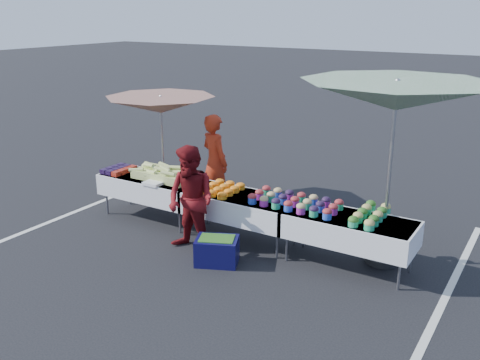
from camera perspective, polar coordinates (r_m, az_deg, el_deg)
The scene contains 17 objects.
ground at distance 8.63m, azimuth 0.00°, elevation -6.33°, with size 80.00×80.00×0.00m, color black.
stripe_left at distance 10.54m, azimuth -15.00°, elevation -2.38°, with size 0.10×5.00×0.00m, color silver.
stripe_right at distance 7.64m, azimuth 21.32°, elevation -11.03°, with size 0.10×5.00×0.00m, color silver.
table_left at distance 9.43m, azimuth -9.37°, elevation -0.66°, with size 1.86×0.81×0.75m.
table_center at distance 8.41m, azimuth 0.00°, elevation -2.70°, with size 1.86×0.81×0.75m.
table_right at distance 7.69m, azimuth 11.55°, elevation -5.11°, with size 1.86×0.81×0.75m.
berry_punnets at distance 9.79m, azimuth -12.82°, elevation 1.09°, with size 0.40×0.54×0.08m.
corn_pile at distance 9.23m, azimuth -8.08°, elevation 0.67°, with size 1.16×0.57×0.26m.
plastic_bags at distance 8.96m, azimuth -9.21°, elevation -0.34°, with size 0.30×0.25×0.05m, color white.
carrot_bowls at distance 8.51m, azimuth -2.04°, elevation -0.92°, with size 0.55×0.69×0.11m.
potato_cups at distance 7.90m, azimuth 5.89°, elevation -2.27°, with size 1.34×0.58×0.16m.
bean_baskets at distance 7.60m, azimuth 13.71°, elevation -3.60°, with size 0.36×0.86×0.15m.
vendor at distance 9.70m, azimuth -2.71°, elevation 1.92°, with size 0.64×0.42×1.76m, color #B62D14.
customer at distance 7.96m, azimuth -5.25°, elevation -2.18°, with size 0.80×0.62×1.64m, color maroon.
umbrella_left at distance 9.89m, azimuth -8.46°, elevation 7.86°, with size 2.47×2.47×2.05m.
umbrella_right at distance 7.46m, azimuth 16.34°, elevation 8.48°, with size 3.20×3.20×2.66m.
storage_bin at distance 7.79m, azimuth -2.48°, elevation -7.48°, with size 0.73×0.64×0.40m.
Camera 1 is at (4.12, -6.72, 3.53)m, focal length 40.00 mm.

